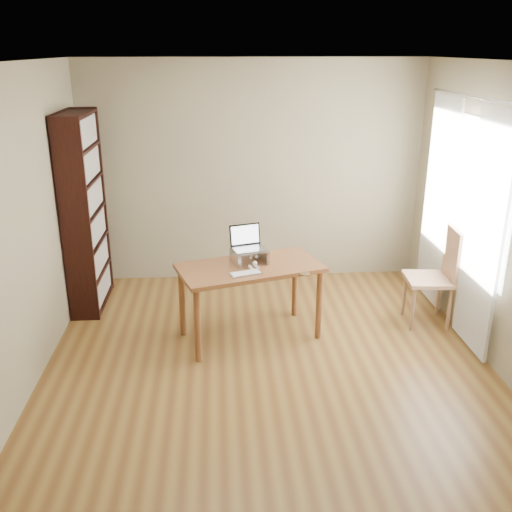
# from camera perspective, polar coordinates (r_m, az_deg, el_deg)

# --- Properties ---
(room) EXTENTS (4.04, 4.54, 2.64)m
(room) POSITION_cam_1_polar(r_m,az_deg,el_deg) (4.65, 1.81, 2.63)
(room) COLOR brown
(room) RESTS_ON ground
(bookshelf) EXTENTS (0.30, 0.90, 2.10)m
(bookshelf) POSITION_cam_1_polar(r_m,az_deg,el_deg) (6.33, -16.75, 4.18)
(bookshelf) COLOR black
(bookshelf) RESTS_ON ground
(curtains) EXTENTS (0.03, 1.90, 2.25)m
(curtains) POSITION_cam_1_polar(r_m,az_deg,el_deg) (5.90, 19.63, 3.94)
(curtains) COLOR white
(curtains) RESTS_ON ground
(desk) EXTENTS (1.48, 1.04, 0.75)m
(desk) POSITION_cam_1_polar(r_m,az_deg,el_deg) (5.45, -0.60, -1.98)
(desk) COLOR brown
(desk) RESTS_ON ground
(laptop_stand) EXTENTS (0.32, 0.25, 0.13)m
(laptop_stand) POSITION_cam_1_polar(r_m,az_deg,el_deg) (5.46, -0.66, 0.14)
(laptop_stand) COLOR silver
(laptop_stand) RESTS_ON desk
(laptop) EXTENTS (0.36, 0.34, 0.22)m
(laptop) POSITION_cam_1_polar(r_m,az_deg,el_deg) (5.47, -0.69, 1.37)
(laptop) COLOR silver
(laptop) RESTS_ON laptop_stand
(keyboard) EXTENTS (0.31, 0.21, 0.02)m
(keyboard) POSITION_cam_1_polar(r_m,az_deg,el_deg) (5.20, -1.03, -1.76)
(keyboard) COLOR silver
(keyboard) RESTS_ON desk
(coaster) EXTENTS (0.10, 0.10, 0.01)m
(coaster) POSITION_cam_1_polar(r_m,az_deg,el_deg) (5.23, 4.94, -1.79)
(coaster) COLOR #55381D
(coaster) RESTS_ON desk
(cat) EXTENTS (0.23, 0.47, 0.14)m
(cat) POSITION_cam_1_polar(r_m,az_deg,el_deg) (5.49, -0.73, 0.03)
(cat) COLOR #4E483D
(cat) RESTS_ON desk
(chair) EXTENTS (0.48, 0.48, 1.02)m
(chair) POSITION_cam_1_polar(r_m,az_deg,el_deg) (6.06, 17.65, -1.60)
(chair) COLOR tan
(chair) RESTS_ON ground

